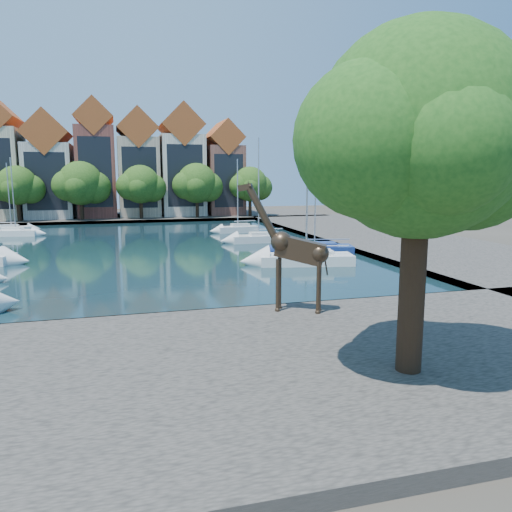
{
  "coord_description": "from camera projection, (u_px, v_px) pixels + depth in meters",
  "views": [
    {
      "loc": [
        -1.2,
        -22.26,
        6.65
      ],
      "look_at": [
        5.24,
        1.04,
        2.7
      ],
      "focal_mm": 35.0,
      "sensor_mm": 36.0,
      "label": 1
    }
  ],
  "objects": [
    {
      "name": "townhouse_east_end",
      "position": [
        223.0,
        172.0,
        78.62
      ],
      "size": [
        5.44,
        9.18,
        14.43
      ],
      "color": "brown",
      "rests_on": "far_quay"
    },
    {
      "name": "townhouse_east_inner",
      "position": [
        138.0,
        167.0,
        75.1
      ],
      "size": [
        5.94,
        9.18,
        15.79
      ],
      "color": "tan",
      "rests_on": "far_quay"
    },
    {
      "name": "giraffe_statue",
      "position": [
        293.0,
        249.0,
        22.41
      ],
      "size": [
        3.77,
        2.24,
        5.78
      ],
      "color": "#35271A",
      "rests_on": "near_quay"
    },
    {
      "name": "far_tree_mid_west",
      "position": [
        81.0,
        185.0,
        68.19
      ],
      "size": [
        7.8,
        6.0,
        8.0
      ],
      "color": "#332114",
      "rests_on": "far_quay"
    },
    {
      "name": "near_quay",
      "position": [
        165.0,
        378.0,
        15.87
      ],
      "size": [
        50.0,
        14.0,
        0.5
      ],
      "primitive_type": "cube",
      "color": "#4F4B45",
      "rests_on": "ground"
    },
    {
      "name": "far_tree_far_east",
      "position": [
        251.0,
        185.0,
        74.54
      ],
      "size": [
        6.76,
        5.2,
        7.36
      ],
      "color": "#332114",
      "rests_on": "far_quay"
    },
    {
      "name": "sailboat_left_e",
      "position": [
        11.0,
        228.0,
        57.68
      ],
      "size": [
        4.64,
        2.67,
        7.9
      ],
      "color": "white",
      "rests_on": "water_basin"
    },
    {
      "name": "sailboat_left_d",
      "position": [
        16.0,
        231.0,
        54.07
      ],
      "size": [
        4.67,
        2.38,
        8.4
      ],
      "color": "white",
      "rests_on": "water_basin"
    },
    {
      "name": "sailboat_right_b",
      "position": [
        314.0,
        247.0,
        42.39
      ],
      "size": [
        6.74,
        3.61,
        10.53
      ],
      "color": "navy",
      "rests_on": "water_basin"
    },
    {
      "name": "far_tree_west",
      "position": [
        18.0,
        187.0,
        66.12
      ],
      "size": [
        6.76,
        5.2,
        7.36
      ],
      "color": "#332114",
      "rests_on": "far_quay"
    },
    {
      "name": "far_tree_mid_east",
      "position": [
        141.0,
        186.0,
        70.32
      ],
      "size": [
        7.02,
        5.4,
        7.52
      ],
      "color": "#332114",
      "rests_on": "far_quay"
    },
    {
      "name": "ground",
      "position": [
        151.0,
        323.0,
        22.57
      ],
      "size": [
        160.0,
        160.0,
        0.0
      ],
      "primitive_type": "plane",
      "color": "#38332B",
      "rests_on": "ground"
    },
    {
      "name": "far_quay",
      "position": [
        127.0,
        217.0,
        75.79
      ],
      "size": [
        60.0,
        16.0,
        0.5
      ],
      "primitive_type": "cube",
      "color": "#4F4B45",
      "rests_on": "ground"
    },
    {
      "name": "sailboat_right_a",
      "position": [
        306.0,
        257.0,
        36.88
      ],
      "size": [
        7.19,
        3.69,
        9.6
      ],
      "color": "silver",
      "rests_on": "water_basin"
    },
    {
      "name": "right_quay",
      "position": [
        380.0,
        237.0,
        51.93
      ],
      "size": [
        14.0,
        52.0,
        0.5
      ],
      "primitive_type": "cube",
      "color": "#4F4B45",
      "rests_on": "ground"
    },
    {
      "name": "water_basin",
      "position": [
        133.0,
        248.0,
        45.39
      ],
      "size": [
        38.0,
        50.0,
        0.08
      ],
      "primitive_type": "cube",
      "color": "black",
      "rests_on": "ground"
    },
    {
      "name": "sailboat_right_d",
      "position": [
        238.0,
        228.0,
        57.3
      ],
      "size": [
        4.74,
        1.95,
        8.33
      ],
      "color": "silver",
      "rests_on": "water_basin"
    },
    {
      "name": "plane_tree",
      "position": [
        423.0,
        140.0,
        14.77
      ],
      "size": [
        8.32,
        6.4,
        10.62
      ],
      "color": "#332114",
      "rests_on": "near_quay"
    },
    {
      "name": "townhouse_west_inner",
      "position": [
        49.0,
        170.0,
        71.87
      ],
      "size": [
        6.43,
        9.18,
        15.15
      ],
      "color": "beige",
      "rests_on": "far_quay"
    },
    {
      "name": "townhouse_center",
      "position": [
        96.0,
        163.0,
        73.42
      ],
      "size": [
        5.44,
        9.18,
        16.93
      ],
      "color": "brown",
      "rests_on": "far_quay"
    },
    {
      "name": "sailboat_right_c",
      "position": [
        259.0,
        237.0,
        48.94
      ],
      "size": [
        5.32,
        1.88,
        10.07
      ],
      "color": "silver",
      "rests_on": "water_basin"
    },
    {
      "name": "far_tree_east",
      "position": [
        198.0,
        185.0,
        72.41
      ],
      "size": [
        7.54,
        5.8,
        7.84
      ],
      "color": "#332114",
      "rests_on": "far_quay"
    },
    {
      "name": "townhouse_east_mid",
      "position": [
        181.0,
        165.0,
        76.75
      ],
      "size": [
        6.43,
        9.18,
        16.65
      ],
      "color": "beige",
      "rests_on": "far_quay"
    }
  ]
}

